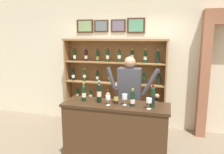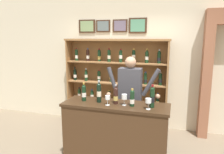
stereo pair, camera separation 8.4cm
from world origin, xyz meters
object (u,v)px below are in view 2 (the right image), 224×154
at_px(shopkeeper, 130,93).
at_px(tasting_bottle_rosso, 84,93).
at_px(tasting_bottle_riserva, 116,95).
at_px(tasting_bottle_brunello, 152,97).
at_px(tasting_bottle_bianco, 99,92).
at_px(wine_glass_center, 148,101).
at_px(wine_glass_spare, 108,98).
at_px(wine_shelf, 116,81).
at_px(wine_glass_right, 124,97).
at_px(tasting_counter, 115,135).
at_px(tasting_bottle_grappa, 132,98).

xyz_separation_m(shopkeeper, tasting_bottle_rosso, (-0.62, -0.59, 0.11)).
xyz_separation_m(tasting_bottle_riserva, tasting_bottle_brunello, (0.54, -0.01, 0.02)).
distance_m(shopkeeper, tasting_bottle_bianco, 0.72).
height_order(tasting_bottle_rosso, tasting_bottle_riserva, tasting_bottle_riserva).
bearing_deg(tasting_bottle_riserva, shopkeeper, 80.92).
xyz_separation_m(tasting_bottle_bianco, tasting_bottle_riserva, (0.27, 0.00, -0.03)).
bearing_deg(wine_glass_center, tasting_bottle_riserva, 167.90).
xyz_separation_m(shopkeeper, wine_glass_spare, (-0.19, -0.70, 0.09)).
height_order(shopkeeper, tasting_bottle_riserva, shopkeeper).
bearing_deg(shopkeeper, wine_shelf, 120.42).
bearing_deg(tasting_bottle_bianco, wine_glass_center, -7.94).
bearing_deg(wine_glass_right, tasting_bottle_bianco, 175.97).
distance_m(tasting_bottle_brunello, wine_glass_center, 0.12).
distance_m(tasting_bottle_riserva, wine_glass_center, 0.51).
bearing_deg(tasting_bottle_brunello, shopkeeper, 126.19).
xyz_separation_m(tasting_bottle_brunello, wine_glass_right, (-0.40, -0.02, -0.03)).
relative_size(tasting_counter, shopkeeper, 0.97).
height_order(tasting_counter, shopkeeper, shopkeeper).
bearing_deg(tasting_bottle_brunello, tasting_bottle_riserva, 179.31).
height_order(wine_shelf, wine_glass_right, wine_shelf).
xyz_separation_m(tasting_bottle_rosso, tasting_bottle_bianco, (0.25, -0.01, 0.03)).
bearing_deg(tasting_counter, shopkeeper, 80.48).
xyz_separation_m(tasting_bottle_bianco, wine_glass_spare, (0.17, -0.10, -0.05)).
bearing_deg(shopkeeper, tasting_bottle_riserva, -99.08).
bearing_deg(wine_shelf, tasting_counter, -74.78).
xyz_separation_m(wine_shelf, tasting_bottle_riserva, (0.40, -1.44, 0.10)).
bearing_deg(tasting_bottle_bianco, shopkeeper, 58.99).
relative_size(wine_shelf, wine_glass_center, 14.49).
height_order(wine_shelf, shopkeeper, wine_shelf).
distance_m(tasting_counter, wine_glass_right, 0.64).
bearing_deg(tasting_bottle_riserva, wine_glass_spare, -135.17).
distance_m(shopkeeper, tasting_bottle_brunello, 0.77).
xyz_separation_m(wine_glass_spare, wine_glass_right, (0.24, 0.07, 0.02)).
height_order(shopkeeper, wine_glass_right, shopkeeper).
relative_size(wine_shelf, tasting_bottle_rosso, 7.69).
bearing_deg(tasting_bottle_bianco, wine_glass_spare, -29.30).
height_order(shopkeeper, tasting_bottle_rosso, shopkeeper).
bearing_deg(wine_glass_right, wine_shelf, 110.00).
bearing_deg(wine_shelf, tasting_bottle_grappa, -66.11).
distance_m(tasting_counter, tasting_bottle_bianco, 0.71).
bearing_deg(tasting_bottle_brunello, tasting_counter, 179.13).
bearing_deg(wine_glass_spare, wine_glass_center, -1.12).
bearing_deg(wine_glass_right, tasting_bottle_brunello, 3.19).
bearing_deg(wine_shelf, tasting_bottle_rosso, -94.97).
bearing_deg(tasting_bottle_rosso, tasting_bottle_grappa, -3.31).
relative_size(tasting_bottle_rosso, tasting_bottle_brunello, 0.89).
xyz_separation_m(tasting_bottle_rosso, tasting_bottle_riserva, (0.52, -0.01, 0.00)).
distance_m(tasting_bottle_bianco, wine_glass_right, 0.41).
height_order(tasting_bottle_bianco, tasting_bottle_brunello, tasting_bottle_bianco).
bearing_deg(wine_shelf, shopkeeper, -59.58).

